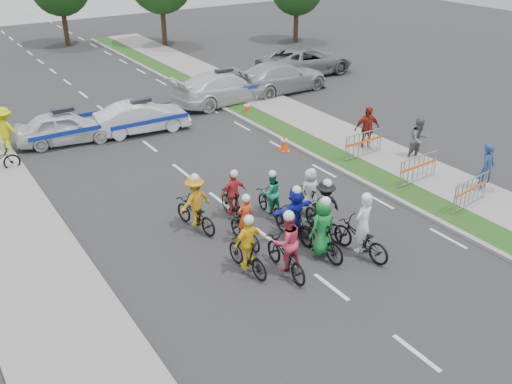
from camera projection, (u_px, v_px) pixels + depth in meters
ground at (331, 287)px, 15.13m from camera, size 90.00×90.00×0.00m
curb_right at (351, 176)px, 21.35m from camera, size 0.20×60.00×0.12m
grass_strip at (365, 172)px, 21.69m from camera, size 1.20×60.00×0.11m
sidewalk_right at (399, 161)px, 22.57m from camera, size 2.40×60.00×0.13m
sidewalk_left at (32, 271)px, 15.71m from camera, size 3.00×60.00×0.13m
rider_0 at (361, 235)px, 16.25m from camera, size 0.96×2.08×2.04m
rider_1 at (322, 234)px, 16.15m from camera, size 0.85×1.89×1.96m
rider_2 at (286, 250)px, 15.40m from camera, size 0.87×1.99×1.98m
rider_3 at (248, 250)px, 15.46m from camera, size 0.94×1.77×1.82m
rider_4 at (324, 213)px, 17.29m from camera, size 1.08×1.89×1.90m
rider_5 at (294, 217)px, 17.00m from camera, size 1.48×1.76×1.83m
rider_6 at (245, 227)px, 16.86m from camera, size 0.62×1.67×1.69m
rider_7 at (309, 197)px, 18.45m from camera, size 0.73×1.63×1.69m
rider_8 at (271, 199)px, 18.34m from camera, size 0.76×1.71×1.69m
rider_9 at (233, 200)px, 18.22m from camera, size 0.90×1.69×1.75m
rider_10 at (195, 208)px, 17.57m from camera, size 1.16×1.98×1.93m
police_car_0 at (65, 127)px, 24.27m from camera, size 4.27×2.30×1.38m
police_car_1 at (142, 117)px, 25.48m from camera, size 4.27×1.89×1.36m
police_car_2 at (224, 87)px, 29.31m from camera, size 5.71×2.63×1.62m
civilian_sedan at (281, 77)px, 31.13m from camera, size 5.70×2.57×1.62m
civilian_suv at (306, 61)px, 34.39m from camera, size 6.02×2.82×1.67m
spectator_0 at (487, 169)px, 19.81m from camera, size 0.75×0.58×1.84m
spectator_1 at (419, 139)px, 22.43m from camera, size 0.94×0.78×1.77m
spectator_2 at (367, 129)px, 23.32m from camera, size 1.20×0.75×1.91m
marshal_hiviz at (6, 130)px, 23.18m from camera, size 1.41×1.35×1.93m
barrier_0 at (470, 194)px, 18.87m from camera, size 2.05×0.75×1.12m
barrier_1 at (418, 170)px, 20.59m from camera, size 2.02×0.60×1.12m
barrier_2 at (364, 145)px, 22.76m from camera, size 2.01×0.56×1.12m
cone_0 at (284, 143)px, 23.60m from camera, size 0.40×0.40×0.70m
cone_1 at (247, 108)px, 27.81m from camera, size 0.40×0.40×0.70m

